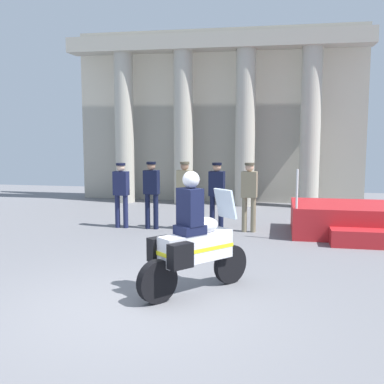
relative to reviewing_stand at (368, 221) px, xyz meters
name	(u,v)px	position (x,y,z in m)	size (l,w,h in m)	color
ground_plane	(130,308)	(-4.15, -5.49, -0.36)	(28.00, 28.00, 0.00)	slate
colonnade_backdrop	(216,110)	(-4.35, 4.76, 2.88)	(10.16, 1.51, 6.07)	#A49F91
reviewing_stand	(368,221)	(0.00, 0.00, 0.00)	(3.59, 2.43, 1.65)	#B21E23
officer_in_row_0	(121,190)	(-6.14, -0.15, 0.64)	(0.40, 0.26, 1.69)	#191E42
officer_in_row_1	(151,190)	(-5.33, -0.15, 0.66)	(0.40, 0.26, 1.73)	black
officer_in_row_2	(185,190)	(-4.48, -0.07, 0.66)	(0.40, 0.26, 1.74)	#847A5B
officer_in_row_3	(217,191)	(-3.65, -0.08, 0.66)	(0.40, 0.26, 1.72)	black
officer_in_row_4	(249,191)	(-2.85, -0.06, 0.66)	(0.40, 0.26, 1.73)	#7A7056
motorcycle_with_rider	(193,243)	(-3.39, -4.73, 0.43)	(1.46, 1.66, 1.90)	black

